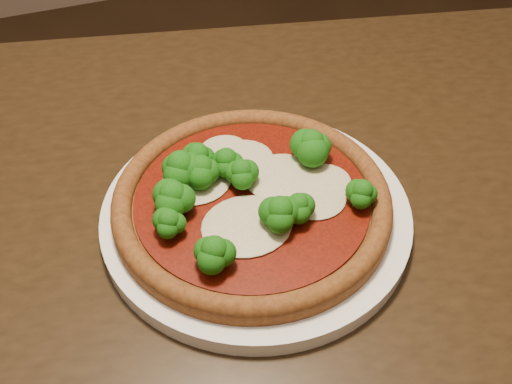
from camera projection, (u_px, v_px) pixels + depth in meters
name	position (u px, v px, depth m)	size (l,w,h in m)	color
dining_table	(214.00, 254.00, 0.69)	(1.46, 1.01, 0.75)	black
plate	(256.00, 213.00, 0.59)	(0.32, 0.32, 0.02)	white
pizza	(249.00, 196.00, 0.57)	(0.28, 0.28, 0.06)	brown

